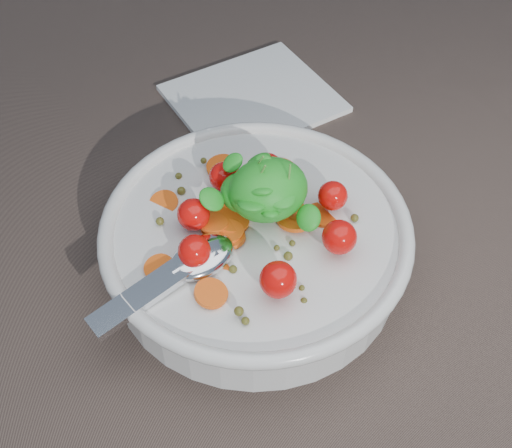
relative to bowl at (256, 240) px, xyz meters
name	(u,v)px	position (x,y,z in m)	size (l,w,h in m)	color
ground	(279,251)	(0.03, 0.00, -0.03)	(6.00, 6.00, 0.00)	brown
bowl	(256,240)	(0.00, 0.00, 0.00)	(0.31, 0.29, 0.12)	silver
napkin	(253,98)	(0.09, 0.23, -0.03)	(0.18, 0.16, 0.01)	white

